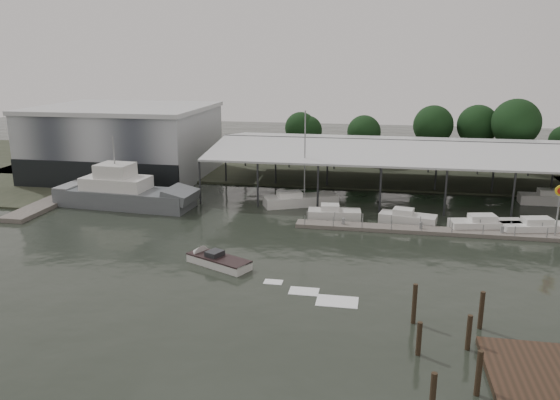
% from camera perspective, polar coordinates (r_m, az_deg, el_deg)
% --- Properties ---
extents(ground, '(200.00, 200.00, 0.00)m').
position_cam_1_polar(ground, '(49.84, -1.12, -6.00)').
color(ground, black).
rests_on(ground, ground).
extents(land_strip_far, '(140.00, 30.00, 0.30)m').
position_cam_1_polar(land_strip_far, '(89.86, 4.21, 3.56)').
color(land_strip_far, '#3B3F2F').
rests_on(land_strip_far, ground).
extents(land_strip_west, '(20.00, 40.00, 0.30)m').
position_cam_1_polar(land_strip_west, '(91.98, -22.34, 2.73)').
color(land_strip_west, '#3B3F2F').
rests_on(land_strip_west, ground).
extents(storage_warehouse, '(24.50, 20.50, 10.50)m').
position_cam_1_polar(storage_warehouse, '(85.18, -15.84, 5.94)').
color(storage_warehouse, '#A2A7AC').
rests_on(storage_warehouse, ground).
extents(covered_boat_shed, '(58.24, 24.00, 6.96)m').
position_cam_1_polar(covered_boat_shed, '(74.92, 16.18, 5.40)').
color(covered_boat_shed, '#B8BBBD').
rests_on(covered_boat_shed, ground).
extents(trawler_dock, '(3.00, 18.00, 0.50)m').
position_cam_1_polar(trawler_dock, '(73.53, -22.35, -0.01)').
color(trawler_dock, slate).
rests_on(trawler_dock, ground).
extents(floating_dock, '(28.00, 2.00, 1.40)m').
position_cam_1_polar(floating_dock, '(58.61, 15.44, -3.10)').
color(floating_dock, slate).
rests_on(floating_dock, ground).
extents(shell_fuel_sign, '(1.10, 0.18, 5.55)m').
position_cam_1_polar(shell_fuel_sign, '(59.98, 27.17, -0.12)').
color(shell_fuel_sign, gray).
rests_on(shell_fuel_sign, ground).
extents(grey_trawler, '(17.62, 6.22, 8.84)m').
position_cam_1_polar(grey_trawler, '(68.40, -15.86, 0.65)').
color(grey_trawler, '#565B5F').
rests_on(grey_trawler, ground).
extents(white_sailboat, '(9.26, 6.09, 11.68)m').
position_cam_1_polar(white_sailboat, '(66.50, 2.05, -0.02)').
color(white_sailboat, silver).
rests_on(white_sailboat, ground).
extents(speedboat_underway, '(16.46, 9.13, 2.00)m').
position_cam_1_polar(speedboat_underway, '(48.44, -6.90, -6.24)').
color(speedboat_underway, silver).
rests_on(speedboat_underway, ground).
extents(moored_cruiser_0, '(6.02, 2.76, 1.70)m').
position_cam_1_polar(moored_cruiser_0, '(61.28, 5.63, -1.42)').
color(moored_cruiser_0, silver).
rests_on(moored_cruiser_0, ground).
extents(moored_cruiser_1, '(6.36, 3.43, 1.70)m').
position_cam_1_polar(moored_cruiser_1, '(60.95, 13.13, -1.84)').
color(moored_cruiser_1, silver).
rests_on(moored_cruiser_1, ground).
extents(moored_cruiser_2, '(7.92, 3.70, 1.70)m').
position_cam_1_polar(moored_cruiser_2, '(61.08, 20.72, -2.40)').
color(moored_cruiser_2, silver).
rests_on(moored_cruiser_2, ground).
extents(moored_cruiser_3, '(8.37, 3.78, 1.70)m').
position_cam_1_polar(moored_cruiser_3, '(62.20, 25.59, -2.62)').
color(moored_cruiser_3, silver).
rests_on(moored_cruiser_3, ground).
extents(mooring_pilings, '(4.68, 10.21, 3.48)m').
position_cam_1_polar(mooring_pilings, '(35.67, 17.22, -13.99)').
color(mooring_pilings, '#362A1B').
rests_on(mooring_pilings, ground).
extents(horizon_tree_line, '(66.32, 10.75, 11.24)m').
position_cam_1_polar(horizon_tree_line, '(94.83, 20.24, 7.05)').
color(horizon_tree_line, '#311E15').
rests_on(horizon_tree_line, ground).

